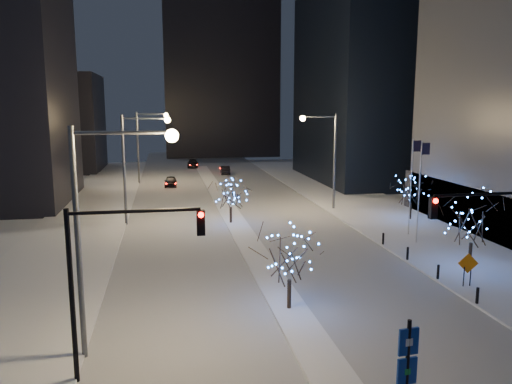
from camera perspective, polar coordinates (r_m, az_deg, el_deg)
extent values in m
plane|color=white|center=(22.88, 7.27, -18.38)|extent=(160.00, 160.00, 0.00)
cube|color=#9FA3AD|center=(55.59, -3.66, -1.39)|extent=(20.00, 130.00, 0.02)
cube|color=silver|center=(50.72, -3.00, -2.39)|extent=(2.00, 80.00, 0.15)
cube|color=silver|center=(45.86, 17.70, -4.17)|extent=(10.00, 90.00, 0.15)
cube|color=silver|center=(41.33, -20.84, -5.86)|extent=(8.00, 90.00, 0.15)
cube|color=black|center=(91.37, -23.01, 7.29)|extent=(18.00, 16.00, 16.00)
cube|color=black|center=(112.32, -4.18, 15.00)|extent=(24.00, 14.00, 42.00)
cylinder|color=#595E66|center=(22.26, -19.66, -5.82)|extent=(0.24, 0.24, 10.00)
cylinder|color=#595E66|center=(21.27, -15.04, 6.58)|extent=(4.00, 0.16, 0.16)
sphere|color=#FFC77F|center=(21.21, -9.60, 6.36)|extent=(0.56, 0.56, 0.56)
cylinder|color=#595E66|center=(46.68, -14.84, 2.37)|extent=(0.24, 0.24, 10.00)
cylinder|color=#595E66|center=(46.22, -12.60, 8.23)|extent=(4.00, 0.16, 0.16)
sphere|color=#FFC77F|center=(46.19, -10.09, 8.13)|extent=(0.56, 0.56, 0.56)
cylinder|color=#595E66|center=(71.50, -13.35, 4.90)|extent=(0.24, 0.24, 10.00)
cylinder|color=#595E66|center=(71.20, -11.87, 8.73)|extent=(4.00, 0.16, 0.16)
sphere|color=#FFC77F|center=(71.19, -10.24, 8.66)|extent=(0.56, 0.56, 0.56)
cylinder|color=#595E66|center=(52.45, 8.97, 3.36)|extent=(0.24, 0.24, 10.00)
cylinder|color=#595E66|center=(51.59, 7.26, 8.53)|extent=(3.50, 0.16, 0.16)
sphere|color=#FFC77F|center=(51.09, 5.36, 8.38)|extent=(0.56, 0.56, 0.56)
cylinder|color=black|center=(20.84, -20.30, -11.26)|extent=(0.20, 0.20, 7.00)
cylinder|color=black|center=(19.62, -13.66, -2.16)|extent=(5.00, 0.14, 0.14)
cube|color=black|center=(19.74, -6.33, -3.50)|extent=(0.32, 0.28, 1.00)
sphere|color=#FF0C05|center=(19.49, -6.31, -2.62)|extent=(0.22, 0.22, 0.22)
cylinder|color=black|center=(25.05, 24.63, -0.23)|extent=(5.00, 0.14, 0.14)
cube|color=black|center=(23.81, 19.59, -1.73)|extent=(0.32, 0.28, 1.00)
sphere|color=#FF0C05|center=(23.59, 19.85, -0.98)|extent=(0.22, 0.22, 0.22)
cylinder|color=silver|center=(40.66, 18.13, -0.07)|extent=(0.10, 0.10, 8.00)
cube|color=black|center=(40.42, 18.83, 4.70)|extent=(0.70, 0.03, 0.90)
cylinder|color=silver|center=(43.12, 17.26, 0.52)|extent=(0.10, 0.10, 8.00)
cube|color=black|center=(42.89, 17.91, 5.02)|extent=(0.70, 0.03, 0.90)
cylinder|color=black|center=(30.21, 23.98, -10.76)|extent=(0.16, 0.16, 0.90)
cylinder|color=black|center=(33.38, 20.10, -8.56)|extent=(0.16, 0.16, 0.90)
cylinder|color=black|center=(36.71, 16.94, -6.73)|extent=(0.16, 0.16, 0.90)
cylinder|color=black|center=(40.16, 14.33, -5.19)|extent=(0.16, 0.16, 0.90)
imported|color=black|center=(68.60, -9.73, 1.20)|extent=(1.78, 4.07, 1.36)
imported|color=black|center=(80.15, -3.55, 2.53)|extent=(1.59, 4.08, 1.32)
imported|color=black|center=(89.38, -7.23, 3.23)|extent=(2.18, 4.75, 1.35)
cylinder|color=black|center=(27.07, 3.81, -11.53)|extent=(0.22, 0.22, 1.57)
cylinder|color=black|center=(46.10, -2.90, -2.62)|extent=(0.22, 0.22, 1.44)
cylinder|color=black|center=(36.24, 23.26, -6.66)|extent=(0.22, 0.22, 1.70)
cylinder|color=black|center=(49.71, 17.23, -2.11)|extent=(0.22, 0.22, 1.48)
cylinder|color=black|center=(18.11, 16.82, -19.62)|extent=(0.14, 0.14, 4.00)
cube|color=#0E329C|center=(17.54, 17.04, -16.03)|extent=(0.71, 0.17, 0.91)
cube|color=#0E329C|center=(18.00, 16.86, -18.99)|extent=(0.71, 0.17, 0.91)
cylinder|color=black|center=(32.56, 22.66, -8.92)|extent=(0.07, 0.07, 1.20)
cylinder|color=black|center=(32.79, 23.30, -8.83)|extent=(0.07, 0.07, 1.20)
cube|color=orange|center=(32.43, 23.08, -7.50)|extent=(1.22, 0.28, 1.23)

